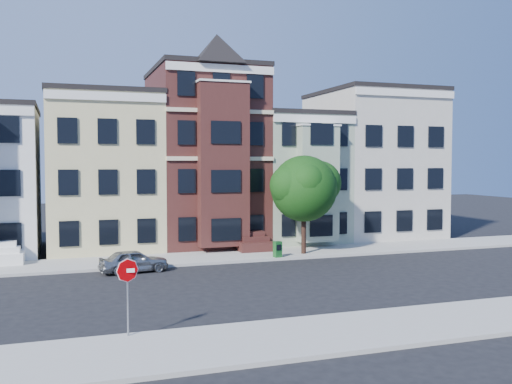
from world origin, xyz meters
name	(u,v)px	position (x,y,z in m)	size (l,w,h in m)	color
ground	(278,284)	(0.00, 0.00, 0.00)	(120.00, 120.00, 0.00)	black
far_sidewalk	(231,256)	(0.00, 8.00, 0.07)	(60.00, 4.00, 0.15)	#9E9B93
near_sidewalk	(364,330)	(0.00, -8.00, 0.07)	(60.00, 4.00, 0.15)	#9E9B93
house_yellow	(102,174)	(-7.00, 14.50, 5.00)	(7.00, 9.00, 10.00)	beige
house_brown	(204,159)	(0.00, 14.50, 6.00)	(7.00, 9.00, 12.00)	#3F1C18
house_green	(289,179)	(6.50, 14.50, 4.50)	(6.00, 9.00, 9.00)	#92A287
house_cream	(372,166)	(13.50, 14.50, 5.50)	(8.00, 9.00, 11.00)	beige
street_tree	(304,193)	(4.45, 7.15, 3.88)	(6.42, 6.42, 7.46)	#184811
parked_car	(134,261)	(-6.10, 5.20, 0.61)	(1.43, 3.56, 1.21)	#97999D
newspaper_box	(278,249)	(2.42, 6.37, 0.62)	(0.42, 0.38, 0.94)	#195921
stop_sign	(128,292)	(-7.68, -6.30, 1.57)	(0.78, 0.11, 2.85)	#C10004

